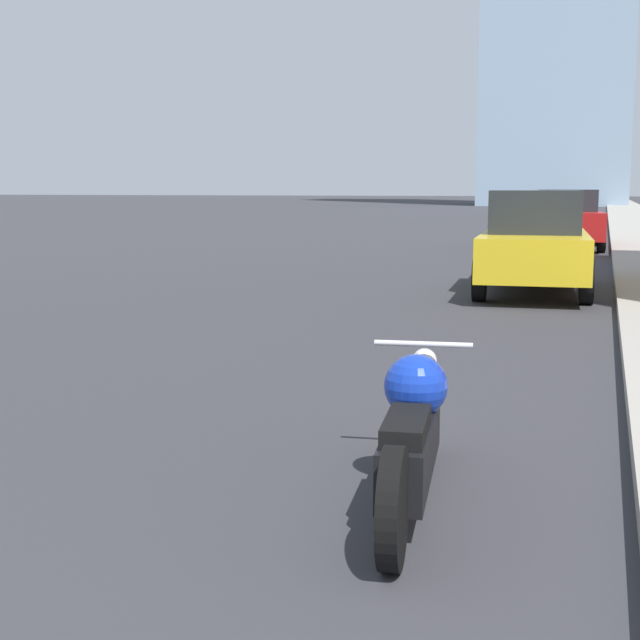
{
  "coord_description": "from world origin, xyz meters",
  "views": [
    {
      "loc": [
        3.75,
        0.13,
        1.74
      ],
      "look_at": [
        1.62,
        6.86,
        0.69
      ],
      "focal_mm": 50.0,
      "sensor_mm": 36.0,
      "label": 1
    }
  ],
  "objects": [
    {
      "name": "parked_car_yellow",
      "position": [
        2.67,
        15.43,
        0.85
      ],
      "size": [
        2.01,
        4.67,
        1.7
      ],
      "rotation": [
        0.0,
        0.0,
        0.06
      ],
      "color": "gold",
      "rests_on": "ground_plane"
    },
    {
      "name": "motorcycle",
      "position": [
        2.78,
        4.89,
        0.39
      ],
      "size": [
        0.62,
        2.33,
        0.79
      ],
      "rotation": [
        0.0,
        0.0,
        0.11
      ],
      "color": "black",
      "rests_on": "ground_plane"
    },
    {
      "name": "parked_car_red",
      "position": [
        2.72,
        26.8,
        0.86
      ],
      "size": [
        2.28,
        4.63,
        1.7
      ],
      "rotation": [
        0.0,
        0.0,
        0.09
      ],
      "color": "red",
      "rests_on": "ground_plane"
    }
  ]
}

